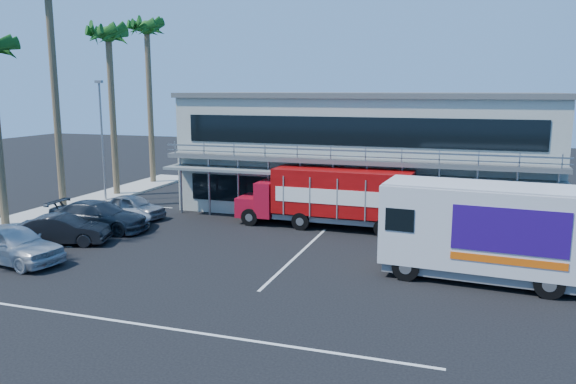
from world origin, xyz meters
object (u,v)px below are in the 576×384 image
(white_van, at_px, (485,230))
(red_truck, at_px, (331,196))
(parked_car_a, at_px, (13,244))
(parked_car_b, at_px, (63,230))

(white_van, bearing_deg, red_truck, 144.55)
(parked_car_a, height_order, parked_car_b, parked_car_a)
(red_truck, distance_m, parked_car_a, 15.72)
(white_van, xyz_separation_m, parked_car_a, (-19.49, -4.00, -1.20))
(red_truck, bearing_deg, white_van, -38.45)
(parked_car_b, bearing_deg, red_truck, -75.68)
(white_van, relative_size, parked_car_b, 1.84)
(white_van, bearing_deg, parked_car_b, -173.38)
(red_truck, distance_m, parked_car_b, 13.80)
(parked_car_a, distance_m, parked_car_b, 3.20)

